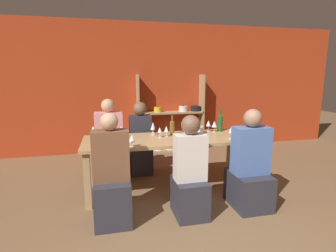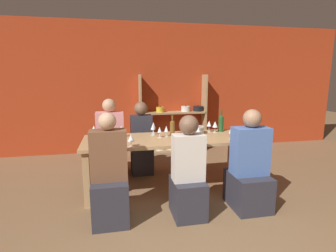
{
  "view_description": "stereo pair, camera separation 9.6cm",
  "coord_description": "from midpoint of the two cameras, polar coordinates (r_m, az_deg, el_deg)",
  "views": [
    {
      "loc": [
        -0.89,
        -1.77,
        1.6
      ],
      "look_at": [
        -0.06,
        1.8,
        0.9
      ],
      "focal_mm": 28.0,
      "sensor_mm": 36.0,
      "label": 1
    },
    {
      "loc": [
        -0.79,
        -1.79,
        1.6
      ],
      "look_at": [
        -0.06,
        1.8,
        0.9
      ],
      "focal_mm": 28.0,
      "sensor_mm": 36.0,
      "label": 2
    }
  ],
  "objects": [
    {
      "name": "wall_back_red",
      "position": [
        5.68,
        -4.55,
        8.21
      ],
      "size": [
        8.8,
        0.06,
        2.7
      ],
      "color": "#B23819",
      "rests_on": "ground_plane"
    },
    {
      "name": "shelf_unit",
      "position": [
        5.65,
        -0.15,
        0.05
      ],
      "size": [
        1.43,
        0.3,
        1.64
      ],
      "color": "tan",
      "rests_on": "ground_plane"
    },
    {
      "name": "dining_table",
      "position": [
        3.68,
        -0.4,
        -3.96
      ],
      "size": [
        2.36,
        0.85,
        0.75
      ],
      "color": "tan",
      "rests_on": "ground_plane"
    },
    {
      "name": "mixing_bowl",
      "position": [
        3.96,
        4.92,
        -0.77
      ],
      "size": [
        0.31,
        0.31,
        0.11
      ],
      "color": "#B7BABC",
      "rests_on": "dining_table"
    },
    {
      "name": "wine_bottle_green",
      "position": [
        4.15,
        10.64,
        0.73
      ],
      "size": [
        0.08,
        0.08,
        0.34
      ],
      "color": "#1E4C23",
      "rests_on": "dining_table"
    },
    {
      "name": "wine_bottle_dark",
      "position": [
        3.83,
        0.2,
        -0.2
      ],
      "size": [
        0.07,
        0.07,
        0.29
      ],
      "color": "brown",
      "rests_on": "dining_table"
    },
    {
      "name": "wine_glass_red_a",
      "position": [
        3.74,
        -10.87,
        -0.69
      ],
      "size": [
        0.08,
        0.08,
        0.16
      ],
      "color": "white",
      "rests_on": "dining_table"
    },
    {
      "name": "wine_glass_empty_a",
      "position": [
        3.21,
        -8.69,
        -2.66
      ],
      "size": [
        0.08,
        0.08,
        0.15
      ],
      "color": "white",
      "rests_on": "dining_table"
    },
    {
      "name": "wine_glass_empty_b",
      "position": [
        3.89,
        -16.62,
        -0.6
      ],
      "size": [
        0.08,
        0.08,
        0.15
      ],
      "color": "white",
      "rests_on": "dining_table"
    },
    {
      "name": "wine_glass_red_b",
      "position": [
        3.82,
        -4.07,
        -0.28
      ],
      "size": [
        0.07,
        0.07,
        0.16
      ],
      "color": "white",
      "rests_on": "dining_table"
    },
    {
      "name": "wine_glass_white_a",
      "position": [
        3.65,
        5.94,
        -1.05
      ],
      "size": [
        0.08,
        0.08,
        0.15
      ],
      "color": "white",
      "rests_on": "dining_table"
    },
    {
      "name": "wine_glass_red_c",
      "position": [
        3.71,
        -1.1,
        -0.71
      ],
      "size": [
        0.06,
        0.06,
        0.16
      ],
      "color": "white",
      "rests_on": "dining_table"
    },
    {
      "name": "wine_glass_white_b",
      "position": [
        3.95,
        -3.98,
        0.08
      ],
      "size": [
        0.07,
        0.07,
        0.17
      ],
      "color": "white",
      "rests_on": "dining_table"
    },
    {
      "name": "wine_glass_red_d",
      "position": [
        4.07,
        8.12,
        0.49
      ],
      "size": [
        0.07,
        0.07,
        0.18
      ],
      "color": "white",
      "rests_on": "dining_table"
    },
    {
      "name": "wine_glass_red_e",
      "position": [
        4.09,
        9.4,
        0.34
      ],
      "size": [
        0.08,
        0.08,
        0.17
      ],
      "color": "white",
      "rests_on": "dining_table"
    },
    {
      "name": "wine_glass_red_f",
      "position": [
        3.66,
        -2.56,
        -0.92
      ],
      "size": [
        0.06,
        0.06,
        0.15
      ],
      "color": "white",
      "rests_on": "dining_table"
    },
    {
      "name": "wine_glass_white_c",
      "position": [
        3.69,
        12.88,
        -0.88
      ],
      "size": [
        0.07,
        0.07,
        0.17
      ],
      "color": "white",
      "rests_on": "dining_table"
    },
    {
      "name": "cell_phone",
      "position": [
        3.63,
        1.75,
        -2.64
      ],
      "size": [
        0.16,
        0.11,
        0.01
      ],
      "color": "black",
      "rests_on": "dining_table"
    },
    {
      "name": "person_near_a",
      "position": [
        3.06,
        3.87,
        -11.39
      ],
      "size": [
        0.36,
        0.45,
        1.18
      ],
      "color": "#2D2D38",
      "rests_on": "ground_plane"
    },
    {
      "name": "person_far_a",
      "position": [
        4.39,
        -13.19,
        -4.65
      ],
      "size": [
        0.44,
        0.54,
        1.25
      ],
      "rotation": [
        0.0,
        0.0,
        3.14
      ],
      "color": "#2D2D38",
      "rests_on": "ground_plane"
    },
    {
      "name": "person_near_b",
      "position": [
        3.0,
        -13.04,
        -12.04
      ],
      "size": [
        0.39,
        0.49,
        1.23
      ],
      "color": "#2D2D38",
      "rests_on": "ground_plane"
    },
    {
      "name": "person_far_b",
      "position": [
        4.41,
        -6.6,
        -4.36
      ],
      "size": [
        0.35,
        0.44,
        1.19
      ],
      "rotation": [
        0.0,
        0.0,
        3.14
      ],
      "color": "#2D2D38",
      "rests_on": "ground_plane"
    },
    {
      "name": "person_near_c",
      "position": [
        3.4,
        16.54,
        -9.57
      ],
      "size": [
        0.43,
        0.53,
        1.22
      ],
      "color": "#2D2D38",
      "rests_on": "ground_plane"
    }
  ]
}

